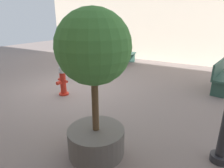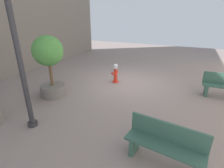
# 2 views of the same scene
# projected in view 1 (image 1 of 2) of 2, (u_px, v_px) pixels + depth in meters

# --- Properties ---
(ground_plane) EXTENTS (23.40, 23.40, 0.00)m
(ground_plane) POSITION_uv_depth(u_px,v_px,m) (70.00, 88.00, 6.43)
(ground_plane) COLOR gray
(fire_hydrant) EXTENTS (0.37, 0.40, 0.91)m
(fire_hydrant) POSITION_uv_depth(u_px,v_px,m) (63.00, 80.00, 5.76)
(fire_hydrant) COLOR red
(fire_hydrant) RESTS_ON ground_plane
(bench_near) EXTENTS (1.71, 0.56, 0.95)m
(bench_near) POSITION_uv_depth(u_px,v_px,m) (125.00, 54.00, 9.59)
(bench_near) COLOR #33594C
(bench_near) RESTS_ON ground_plane
(bench_far) EXTENTS (1.71, 0.67, 0.95)m
(bench_far) POSITION_uv_depth(u_px,v_px,m) (222.00, 75.00, 6.12)
(bench_far) COLOR #33594C
(bench_far) RESTS_ON ground_plane
(planter_tree) EXTENTS (1.12, 1.12, 2.38)m
(planter_tree) POSITION_uv_depth(u_px,v_px,m) (94.00, 72.00, 2.91)
(planter_tree) COLOR slate
(planter_tree) RESTS_ON ground_plane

